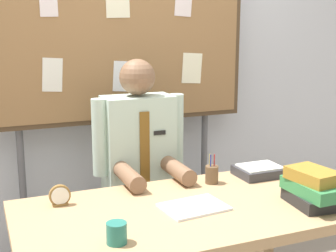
% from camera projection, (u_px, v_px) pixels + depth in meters
% --- Properties ---
extents(back_wall, '(6.40, 0.08, 2.70)m').
position_uv_depth(back_wall, '(110.00, 57.00, 3.12)').
color(back_wall, silver).
rests_on(back_wall, ground_plane).
extents(desk, '(1.54, 0.82, 0.73)m').
position_uv_depth(desk, '(184.00, 226.00, 2.18)').
color(desk, tan).
rests_on(desk, ground_plane).
extents(person, '(0.55, 0.56, 1.37)m').
position_uv_depth(person, '(139.00, 184.00, 2.76)').
color(person, '#2D2D33').
rests_on(person, ground_plane).
extents(bulletin_board, '(1.71, 0.09, 2.00)m').
position_uv_depth(bulletin_board, '(119.00, 43.00, 2.92)').
color(bulletin_board, '#4C3823').
rests_on(bulletin_board, ground_plane).
extents(book_stack, '(0.22, 0.29, 0.18)m').
position_uv_depth(book_stack, '(314.00, 188.00, 2.18)').
color(book_stack, '#262626').
rests_on(book_stack, desk).
extents(open_notebook, '(0.31, 0.24, 0.01)m').
position_uv_depth(open_notebook, '(194.00, 207.00, 2.16)').
color(open_notebook, white).
rests_on(open_notebook, desk).
extents(desk_clock, '(0.10, 0.04, 0.10)m').
position_uv_depth(desk_clock, '(60.00, 196.00, 2.19)').
color(desk_clock, olive).
rests_on(desk_clock, desk).
extents(coffee_mug, '(0.08, 0.08, 0.09)m').
position_uv_depth(coffee_mug, '(117.00, 233.00, 1.81)').
color(coffee_mug, '#267266').
rests_on(coffee_mug, desk).
extents(pen_holder, '(0.07, 0.07, 0.16)m').
position_uv_depth(pen_holder, '(212.00, 174.00, 2.50)').
color(pen_holder, brown).
rests_on(pen_holder, desk).
extents(paper_tray, '(0.26, 0.20, 0.06)m').
position_uv_depth(paper_tray, '(260.00, 171.00, 2.63)').
color(paper_tray, '#333338').
rests_on(paper_tray, desk).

